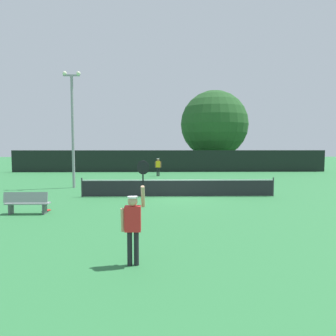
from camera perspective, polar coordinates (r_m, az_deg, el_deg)
ground_plane at (r=17.67m, az=1.86°, el=-5.21°), size 120.00×120.00×0.00m
tennis_net at (r=17.59m, az=1.87°, el=-3.56°), size 10.81×0.08×1.07m
perimeter_fence at (r=33.87m, az=0.34°, el=1.27°), size 33.82×0.12×2.33m
player_serving at (r=7.62m, az=-6.32°, el=-9.30°), size 0.67×0.40×2.52m
player_receiving at (r=29.19m, az=-1.82°, el=0.48°), size 0.57×0.24×1.64m
tennis_ball at (r=20.58m, az=4.66°, el=-3.79°), size 0.07×0.07×0.07m
spare_racket at (r=14.89m, az=-21.07°, el=-7.18°), size 0.28×0.52×0.04m
courtside_bench at (r=14.40m, az=-24.24°, el=-5.79°), size 1.80×0.44×0.95m
light_pole at (r=22.11m, az=-16.95°, el=8.03°), size 1.18×0.28×7.76m
large_tree at (r=39.76m, az=8.40°, el=7.85°), size 8.32×8.32×9.63m
parked_car_near at (r=42.15m, az=-11.55°, el=1.23°), size 1.99×4.24×1.69m
parked_car_mid at (r=41.29m, az=8.88°, el=1.20°), size 2.48×4.43×1.69m
parked_car_far at (r=42.60m, az=13.63°, el=1.23°), size 2.11×4.29×1.69m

